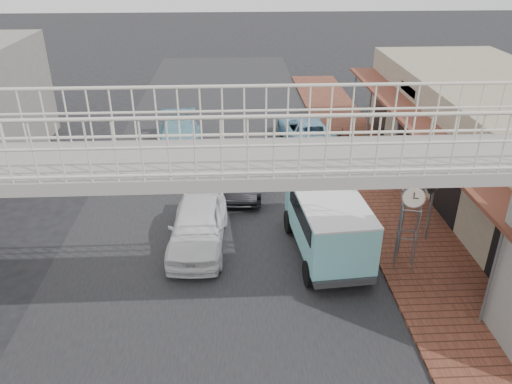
{
  "coord_description": "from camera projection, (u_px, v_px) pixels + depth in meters",
  "views": [
    {
      "loc": [
        0.63,
        -12.66,
        8.89
      ],
      "look_at": [
        1.33,
        1.31,
        1.8
      ],
      "focal_mm": 35.0,
      "sensor_mm": 36.0,
      "label": 1
    }
  ],
  "objects": [
    {
      "name": "ground",
      "position": [
        215.0,
        265.0,
        15.27
      ],
      "size": [
        120.0,
        120.0,
        0.0
      ],
      "primitive_type": "plane",
      "color": "black",
      "rests_on": "ground"
    },
    {
      "name": "road_strip",
      "position": [
        215.0,
        264.0,
        15.27
      ],
      "size": [
        10.0,
        60.0,
        0.01
      ],
      "primitive_type": "cube",
      "color": "black",
      "rests_on": "ground"
    },
    {
      "name": "sidewalk",
      "position": [
        395.0,
        211.0,
        18.21
      ],
      "size": [
        3.0,
        40.0,
        0.1
      ],
      "primitive_type": "cube",
      "color": "brown",
      "rests_on": "ground"
    },
    {
      "name": "footbridge",
      "position": [
        205.0,
        250.0,
        10.27
      ],
      "size": [
        16.4,
        2.4,
        6.34
      ],
      "color": "gray",
      "rests_on": "ground"
    },
    {
      "name": "white_hatchback",
      "position": [
        198.0,
        225.0,
        15.95
      ],
      "size": [
        1.95,
        4.37,
        1.46
      ],
      "primitive_type": "imported",
      "rotation": [
        0.0,
        0.0,
        -0.05
      ],
      "color": "white",
      "rests_on": "ground"
    },
    {
      "name": "dark_sedan",
      "position": [
        242.0,
        172.0,
        19.66
      ],
      "size": [
        1.65,
        4.27,
        1.39
      ],
      "primitive_type": "imported",
      "rotation": [
        0.0,
        0.0,
        -0.04
      ],
      "color": "black",
      "rests_on": "ground"
    },
    {
      "name": "angkot_curb",
      "position": [
        306.0,
        131.0,
        24.11
      ],
      "size": [
        2.67,
        4.88,
        1.3
      ],
      "primitive_type": "imported",
      "rotation": [
        0.0,
        0.0,
        3.26
      ],
      "color": "#72A8C5",
      "rests_on": "ground"
    },
    {
      "name": "angkot_far",
      "position": [
        179.0,
        138.0,
        22.95
      ],
      "size": [
        2.45,
        5.13,
        1.44
      ],
      "primitive_type": "imported",
      "rotation": [
        0.0,
        0.0,
        0.09
      ],
      "color": "#6EA8BE",
      "rests_on": "ground"
    },
    {
      "name": "angkot_van",
      "position": [
        328.0,
        219.0,
        15.13
      ],
      "size": [
        2.27,
        4.4,
        2.09
      ],
      "rotation": [
        0.0,
        0.0,
        0.08
      ],
      "color": "black",
      "rests_on": "ground"
    },
    {
      "name": "motorcycle_near",
      "position": [
        332.0,
        138.0,
        23.51
      ],
      "size": [
        1.82,
        1.08,
        0.9
      ],
      "primitive_type": "imported",
      "rotation": [
        0.0,
        0.0,
        1.27
      ],
      "color": "black",
      "rests_on": "sidewalk"
    },
    {
      "name": "motorcycle_far",
      "position": [
        344.0,
        142.0,
        22.85
      ],
      "size": [
        1.77,
        0.61,
        1.04
      ],
      "primitive_type": "imported",
      "rotation": [
        0.0,
        0.0,
        1.5
      ],
      "color": "black",
      "rests_on": "sidewalk"
    },
    {
      "name": "street_clock",
      "position": [
        413.0,
        200.0,
        13.98
      ],
      "size": [
        0.71,
        0.64,
        2.74
      ],
      "rotation": [
        0.0,
        0.0,
        -0.26
      ],
      "color": "#59595B",
      "rests_on": "sidewalk"
    },
    {
      "name": "arrow_sign",
      "position": [
        439.0,
        174.0,
        14.27
      ],
      "size": [
        2.05,
        1.32,
        3.46
      ],
      "rotation": [
        0.0,
        0.0,
        -0.11
      ],
      "color": "#59595B",
      "rests_on": "sidewalk"
    }
  ]
}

